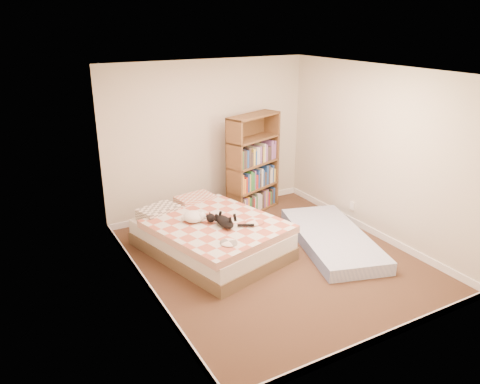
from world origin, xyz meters
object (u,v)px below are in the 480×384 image
bed (210,235)px  floor_mattress (332,239)px  black_cat (224,221)px  bookshelf (252,177)px  white_dog (194,217)px

bed → floor_mattress: bed is taller
bed → black_cat: (0.08, -0.29, 0.31)m
bed → bookshelf: (1.28, 1.01, 0.35)m
bed → black_cat: black_cat is taller
bed → floor_mattress: bearing=-37.8°
bed → bookshelf: 1.66m
bed → floor_mattress: 1.77m
black_cat → floor_mattress: bearing=-48.0°
bed → bookshelf: size_ratio=1.40×
bed → white_dog: 0.38m
floor_mattress → black_cat: (-1.55, 0.40, 0.46)m
floor_mattress → black_cat: 1.66m
floor_mattress → bookshelf: bearing=118.2°
white_dog → floor_mattress: bearing=-26.9°
floor_mattress → white_dog: size_ratio=6.26×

